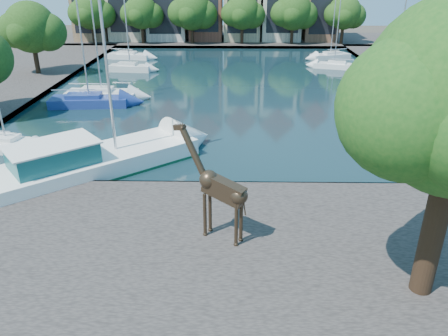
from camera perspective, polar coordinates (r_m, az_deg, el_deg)
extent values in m
plane|color=#38332B|center=(24.93, 0.05, -2.77)|extent=(160.00, 160.00, 0.00)
cube|color=black|center=(47.54, 0.53, 10.66)|extent=(38.00, 50.00, 0.08)
cube|color=#46403C|center=(18.84, -0.31, -11.90)|extent=(50.00, 14.00, 0.50)
cube|color=#46403C|center=(78.95, 0.75, 16.38)|extent=(60.00, 16.00, 0.50)
cylinder|color=#332114|center=(17.06, 25.78, -6.86)|extent=(0.80, 0.80, 5.50)
sphere|color=#174714|center=(14.36, 23.13, 7.06)|extent=(4.48, 4.48, 4.48)
cube|color=#967452|center=(81.75, -16.63, 19.78)|extent=(5.39, 9.00, 11.00)
cube|color=black|center=(77.48, -17.60, 19.46)|extent=(4.40, 0.05, 8.25)
cube|color=beige|center=(80.19, -12.32, 20.67)|extent=(5.88, 9.00, 12.50)
cube|color=black|center=(75.83, -13.08, 20.41)|extent=(4.80, 0.05, 9.38)
cube|color=silver|center=(79.11, -7.36, 20.23)|extent=(6.37, 9.00, 10.50)
cube|color=black|center=(74.68, -7.85, 19.96)|extent=(5.20, 0.05, 7.88)
cube|color=black|center=(73.93, -2.57, 21.07)|extent=(4.40, 0.05, 9.75)
cube|color=tan|center=(78.34, 2.34, 20.72)|extent=(5.88, 9.00, 11.50)
cube|color=black|center=(73.87, 2.41, 20.49)|extent=(4.80, 0.05, 8.62)
cube|color=beige|center=(78.73, 7.40, 20.75)|extent=(6.37, 9.00, 12.00)
cube|color=black|center=(74.28, 7.77, 20.52)|extent=(5.20, 0.05, 9.00)
cube|color=brown|center=(79.71, 12.32, 19.93)|extent=(5.39, 9.00, 10.50)
cube|color=black|center=(75.33, 12.96, 19.63)|extent=(4.40, 0.05, 7.88)
cylinder|color=#332114|center=(76.59, -16.71, 16.56)|extent=(0.50, 0.50, 3.20)
sphere|color=#1D3C11|center=(76.26, -17.02, 18.99)|extent=(5.60, 5.60, 5.60)
sphere|color=#1D3C11|center=(76.11, -15.63, 18.71)|extent=(4.20, 4.20, 4.20)
sphere|color=#1D3C11|center=(76.37, -18.24, 18.63)|extent=(3.92, 3.92, 3.92)
cylinder|color=#332114|center=(74.64, -10.58, 16.96)|extent=(0.50, 0.50, 3.20)
sphere|color=#1D3C11|center=(74.31, -10.77, 19.37)|extent=(5.20, 5.20, 5.20)
sphere|color=#1D3C11|center=(74.37, -9.45, 19.06)|extent=(3.90, 3.90, 3.90)
sphere|color=#1D3C11|center=(74.24, -11.96, 19.07)|extent=(3.64, 3.64, 3.64)
cylinder|color=#332114|center=(73.52, -4.17, 17.18)|extent=(0.50, 0.50, 3.20)
sphere|color=#1D3C11|center=(73.17, -4.25, 19.82)|extent=(6.00, 6.00, 6.00)
sphere|color=#1D3C11|center=(73.39, -2.73, 19.40)|extent=(4.50, 4.50, 4.50)
sphere|color=#1D3C11|center=(72.96, -5.64, 19.52)|extent=(4.20, 4.20, 4.20)
cylinder|color=#332114|center=(73.27, 2.37, 17.19)|extent=(0.50, 0.50, 3.20)
sphere|color=#1D3C11|center=(72.93, 2.41, 19.70)|extent=(5.40, 5.40, 5.40)
sphere|color=#1D3C11|center=(73.33, 3.74, 19.28)|extent=(4.05, 4.05, 4.05)
sphere|color=#1D3C11|center=(72.53, 1.17, 19.48)|extent=(3.78, 3.78, 3.78)
cylinder|color=#332114|center=(73.88, 8.87, 17.00)|extent=(0.50, 0.50, 3.20)
sphere|color=#1D3C11|center=(73.53, 9.04, 19.58)|extent=(5.80, 5.80, 5.80)
sphere|color=#1D3C11|center=(74.13, 10.39, 19.07)|extent=(4.35, 4.35, 4.35)
sphere|color=#1D3C11|center=(72.97, 7.76, 19.38)|extent=(4.06, 4.06, 4.06)
cylinder|color=#332114|center=(75.34, 15.17, 16.61)|extent=(0.50, 0.50, 3.20)
sphere|color=#1D3C11|center=(75.02, 15.44, 18.99)|extent=(5.20, 5.20, 5.20)
sphere|color=#1D3C11|center=(75.73, 16.55, 18.52)|extent=(3.90, 3.90, 3.90)
sphere|color=#1D3C11|center=(74.33, 14.37, 18.86)|extent=(3.64, 3.64, 3.64)
cylinder|color=#332114|center=(55.68, -23.34, 13.05)|extent=(0.54, 0.54, 3.40)
sphere|color=#1D3C11|center=(55.22, -23.94, 16.47)|extent=(5.60, 5.60, 5.60)
sphere|color=#1D3C11|center=(54.90, -22.06, 16.13)|extent=(4.20, 4.20, 4.20)
sphere|color=#1D3C11|center=(55.53, -25.56, 15.93)|extent=(3.92, 3.92, 3.92)
cylinder|color=#36281B|center=(19.41, -2.52, -6.15)|extent=(0.16, 0.16, 2.08)
cylinder|color=#36281B|center=(19.72, -1.83, -5.60)|extent=(0.16, 0.16, 2.08)
cylinder|color=#36281B|center=(18.71, 1.60, -7.41)|extent=(0.16, 0.16, 2.08)
cylinder|color=#36281B|center=(19.04, 2.24, -6.80)|extent=(0.16, 0.16, 2.08)
cube|color=#36281B|center=(18.51, -0.03, -2.84)|extent=(2.02, 1.46, 1.21)
cylinder|color=#36281B|center=(18.66, -3.95, 1.90)|extent=(1.31, 0.91, 2.15)
cube|color=#36281B|center=(18.67, -5.86, 5.31)|extent=(0.59, 0.44, 0.33)
cube|color=white|center=(27.68, -16.68, 0.85)|extent=(12.40, 11.21, 1.44)
cube|color=#124E4F|center=(26.67, -21.40, 1.44)|extent=(5.34, 5.12, 1.33)
cylinder|color=#B2B2B7|center=(26.56, -15.16, 13.46)|extent=(0.18, 0.18, 11.05)
cube|color=white|center=(33.38, -26.51, 2.85)|extent=(5.45, 2.74, 0.96)
cube|color=white|center=(33.28, -26.61, 3.37)|extent=(2.47, 1.67, 0.53)
cube|color=navy|center=(41.93, -17.17, 8.46)|extent=(7.08, 2.99, 1.03)
cube|color=navy|center=(41.84, -17.23, 8.91)|extent=(3.15, 1.94, 0.57)
cylinder|color=#B2B2B7|center=(40.84, -18.18, 16.00)|extent=(0.14, 0.14, 10.62)
cube|color=silver|center=(43.79, -15.65, 9.30)|extent=(6.66, 2.47, 1.03)
cube|color=silver|center=(43.70, -15.70, 9.73)|extent=(2.93, 1.69, 0.57)
cylinder|color=#B2B2B7|center=(42.75, -16.52, 16.47)|extent=(0.14, 0.14, 10.52)
cube|color=silver|center=(55.67, -12.16, 12.74)|extent=(5.16, 2.20, 0.98)
cube|color=silver|center=(55.61, -12.19, 13.07)|extent=(2.30, 1.42, 0.54)
cylinder|color=#B2B2B7|center=(54.92, -12.64, 17.76)|extent=(0.13, 0.13, 9.30)
cube|color=silver|center=(63.95, -12.28, 14.17)|extent=(6.01, 2.97, 0.89)
cube|color=silver|center=(63.90, -12.30, 14.44)|extent=(2.72, 1.82, 0.50)
cylinder|color=#B2B2B7|center=(63.37, -12.63, 17.92)|extent=(0.12, 0.12, 7.93)
cube|color=navy|center=(43.40, 20.90, 8.40)|extent=(6.64, 3.77, 0.94)
cube|color=navy|center=(43.33, 20.96, 8.79)|extent=(3.06, 2.21, 0.52)
cylinder|color=#B2B2B7|center=(42.38, 22.01, 15.34)|extent=(0.13, 0.13, 10.19)
cube|color=white|center=(57.89, 14.17, 12.91)|extent=(5.24, 3.15, 0.82)
cube|color=white|center=(57.84, 14.20, 13.18)|extent=(2.43, 1.81, 0.46)
cylinder|color=#B2B2B7|center=(57.27, 14.60, 16.84)|extent=(0.11, 0.11, 7.58)
cube|color=silver|center=(64.06, 13.71, 14.06)|extent=(5.73, 3.54, 0.90)
cube|color=silver|center=(64.01, 13.74, 14.32)|extent=(2.67, 2.02, 0.50)
cylinder|color=#B2B2B7|center=(63.50, 14.09, 17.63)|extent=(0.12, 0.12, 7.56)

